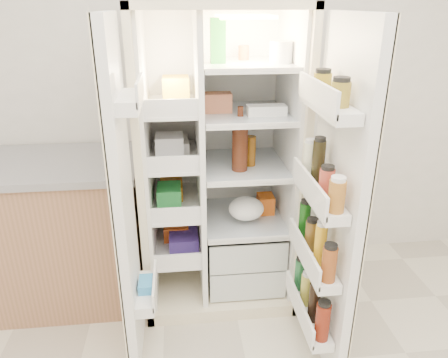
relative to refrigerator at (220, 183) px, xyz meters
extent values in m
cube|color=silver|center=(0.06, 0.35, 0.61)|extent=(4.00, 0.02, 2.70)
cube|color=beige|center=(-0.02, 0.28, 0.16)|extent=(0.92, 0.04, 1.80)
cube|color=beige|center=(-0.46, -0.05, 0.16)|extent=(0.04, 0.70, 1.80)
cube|color=beige|center=(0.42, -0.05, 0.16)|extent=(0.04, 0.70, 1.80)
cube|color=beige|center=(-0.02, -0.05, 1.04)|extent=(0.92, 0.70, 0.04)
cube|color=beige|center=(-0.02, -0.05, -0.70)|extent=(0.92, 0.70, 0.08)
cube|color=white|center=(-0.02, 0.25, 0.18)|extent=(0.84, 0.02, 1.68)
cube|color=white|center=(-0.43, -0.05, 0.18)|extent=(0.02, 0.62, 1.68)
cube|color=white|center=(0.39, -0.05, 0.18)|extent=(0.02, 0.62, 1.68)
cube|color=white|center=(-0.13, -0.05, 0.18)|extent=(0.03, 0.62, 1.68)
cube|color=silver|center=(0.14, -0.07, -0.56)|extent=(0.47, 0.52, 0.19)
cube|color=silver|center=(0.14, -0.07, -0.36)|extent=(0.47, 0.52, 0.19)
cube|color=#FFD18C|center=(0.14, 0.00, 0.98)|extent=(0.30, 0.30, 0.02)
cube|color=white|center=(-0.28, -0.05, -0.39)|extent=(0.28, 0.58, 0.02)
cube|color=white|center=(-0.28, -0.05, -0.09)|extent=(0.28, 0.58, 0.02)
cube|color=white|center=(-0.28, -0.05, 0.21)|extent=(0.28, 0.58, 0.02)
cube|color=white|center=(-0.28, -0.05, 0.51)|extent=(0.28, 0.58, 0.02)
cube|color=silver|center=(0.14, -0.05, -0.22)|extent=(0.49, 0.58, 0.01)
cube|color=silver|center=(0.14, -0.05, 0.14)|extent=(0.49, 0.58, 0.01)
cube|color=silver|center=(0.14, -0.05, 0.46)|extent=(0.49, 0.58, 0.02)
cube|color=silver|center=(0.14, -0.05, 0.74)|extent=(0.49, 0.58, 0.02)
cube|color=#CC4F1C|center=(-0.28, -0.05, -0.33)|extent=(0.16, 0.20, 0.10)
cube|color=green|center=(-0.28, -0.05, -0.02)|extent=(0.14, 0.18, 0.12)
cube|color=silver|center=(-0.28, -0.05, 0.25)|extent=(0.20, 0.22, 0.07)
cube|color=yellow|center=(-0.28, -0.05, 0.59)|extent=(0.15, 0.16, 0.14)
cube|color=#442D88|center=(-0.28, -0.05, -0.34)|extent=(0.18, 0.20, 0.09)
cube|color=orange|center=(-0.28, -0.05, -0.03)|extent=(0.14, 0.18, 0.10)
cube|color=white|center=(-0.28, -0.05, 0.28)|extent=(0.16, 0.16, 0.12)
sphere|color=orange|center=(0.01, -0.15, -0.62)|extent=(0.07, 0.07, 0.07)
sphere|color=orange|center=(0.10, -0.11, -0.62)|extent=(0.07, 0.07, 0.07)
sphere|color=orange|center=(0.20, -0.15, -0.62)|extent=(0.07, 0.07, 0.07)
sphere|color=orange|center=(0.06, -0.01, -0.62)|extent=(0.07, 0.07, 0.07)
sphere|color=orange|center=(0.16, -0.03, -0.62)|extent=(0.07, 0.07, 0.07)
sphere|color=orange|center=(0.26, -0.07, -0.62)|extent=(0.07, 0.07, 0.07)
ellipsoid|color=#3F6E24|center=(0.14, -0.05, -0.34)|extent=(0.26, 0.24, 0.11)
cylinder|color=#4B1F10|center=(0.10, -0.15, 0.28)|extent=(0.09, 0.09, 0.28)
cylinder|color=brown|center=(0.17, -0.08, 0.23)|extent=(0.06, 0.06, 0.18)
cube|color=#207722|center=(-0.02, -0.08, 0.86)|extent=(0.08, 0.08, 0.23)
cylinder|color=silver|center=(0.32, -0.11, 0.80)|extent=(0.12, 0.12, 0.11)
cylinder|color=brown|center=(0.14, 0.05, 0.78)|extent=(0.06, 0.06, 0.08)
cube|color=white|center=(0.25, -0.14, 0.49)|extent=(0.22, 0.09, 0.05)
cube|color=#BD6D4B|center=(-0.03, -0.04, 0.52)|extent=(0.18, 0.10, 0.11)
ellipsoid|color=white|center=(0.15, -0.14, -0.15)|extent=(0.22, 0.20, 0.14)
cube|color=orange|center=(0.29, -0.01, -0.16)|extent=(0.10, 0.12, 0.12)
cube|color=white|center=(-0.52, -0.60, 0.16)|extent=(0.05, 0.40, 1.72)
cube|color=beige|center=(-0.54, -0.60, 0.16)|extent=(0.01, 0.40, 1.72)
cube|color=white|center=(-0.45, -0.60, -0.34)|extent=(0.09, 0.32, 0.06)
cube|color=white|center=(-0.45, -0.60, 0.66)|extent=(0.09, 0.32, 0.06)
cube|color=#338CCC|center=(-0.45, -0.60, -0.31)|extent=(0.07, 0.12, 0.10)
cube|color=white|center=(0.48, -0.69, 0.16)|extent=(0.05, 0.58, 1.72)
cube|color=beige|center=(0.51, -0.69, 0.16)|extent=(0.01, 0.58, 1.72)
cube|color=white|center=(0.40, -0.69, -0.48)|extent=(0.11, 0.50, 0.05)
cube|color=white|center=(0.40, -0.69, -0.14)|extent=(0.11, 0.50, 0.05)
cube|color=white|center=(0.40, -0.69, 0.21)|extent=(0.11, 0.50, 0.05)
cube|color=white|center=(0.40, -0.69, 0.64)|extent=(0.11, 0.50, 0.05)
cylinder|color=maroon|center=(0.40, -0.89, -0.36)|extent=(0.07, 0.07, 0.20)
cylinder|color=black|center=(0.40, -0.76, -0.35)|extent=(0.06, 0.06, 0.22)
cylinder|color=gold|center=(0.40, -0.63, -0.37)|extent=(0.06, 0.06, 0.18)
cylinder|color=#226737|center=(0.40, -0.50, -0.36)|extent=(0.06, 0.06, 0.19)
cylinder|color=brown|center=(0.40, -0.89, -0.03)|extent=(0.07, 0.07, 0.17)
cylinder|color=gold|center=(0.40, -0.76, -0.01)|extent=(0.06, 0.06, 0.21)
cylinder|color=brown|center=(0.40, -0.63, -0.04)|extent=(0.07, 0.07, 0.16)
cylinder|color=#134D11|center=(0.40, -0.50, -0.02)|extent=(0.06, 0.06, 0.20)
cylinder|color=#9B6021|center=(0.40, -0.89, 0.30)|extent=(0.07, 0.07, 0.14)
cylinder|color=#B33F2E|center=(0.40, -0.76, 0.30)|extent=(0.07, 0.07, 0.14)
cylinder|color=black|center=(0.40, -0.63, 0.35)|extent=(0.06, 0.06, 0.23)
cylinder|color=#F0F0C6|center=(0.40, -0.50, 0.32)|extent=(0.06, 0.06, 0.18)
cylinder|color=olive|center=(0.40, -0.81, 0.71)|extent=(0.08, 0.08, 0.10)
cylinder|color=olive|center=(0.40, -0.59, 0.71)|extent=(0.08, 0.08, 0.10)
cube|color=#9E6D4F|center=(-1.13, -0.01, -0.30)|extent=(1.25, 0.64, 0.89)
cube|color=gray|center=(-1.13, -0.01, 0.17)|extent=(1.29, 0.68, 0.04)
camera|label=1|loc=(-0.25, -2.43, 1.05)|focal=34.00mm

